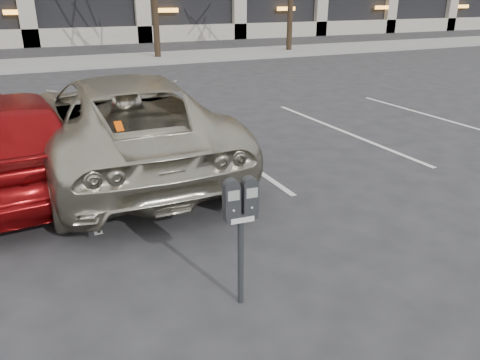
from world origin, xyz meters
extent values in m
plane|color=#28282B|center=(0.00, 0.00, 0.00)|extent=(140.00, 140.00, 0.00)
cube|color=gray|center=(0.00, 16.00, 0.06)|extent=(80.00, 4.00, 0.12)
cube|color=silver|center=(-1.40, 2.30, 0.01)|extent=(0.10, 5.20, 0.00)
cube|color=silver|center=(1.40, 2.30, 0.01)|extent=(0.10, 5.20, 0.00)
cube|color=silver|center=(4.20, 2.30, 0.01)|extent=(0.10, 5.20, 0.00)
cube|color=silver|center=(7.00, 2.30, 0.01)|extent=(0.10, 5.20, 0.00)
cylinder|color=black|center=(4.00, 16.00, 2.00)|extent=(0.28, 0.28, 4.01)
cylinder|color=black|center=(11.00, 16.00, 1.79)|extent=(0.28, 0.28, 3.58)
cylinder|color=black|center=(-0.40, -2.27, 0.45)|extent=(0.06, 0.06, 0.90)
cube|color=black|center=(-0.40, -2.27, 0.92)|extent=(0.31, 0.12, 0.06)
cube|color=silver|center=(-0.40, -2.32, 0.90)|extent=(0.22, 0.02, 0.05)
cube|color=gray|center=(-0.49, -2.32, 1.15)|extent=(0.11, 0.02, 0.09)
cube|color=gray|center=(-0.32, -2.34, 1.15)|extent=(0.11, 0.02, 0.09)
imported|color=#B0A995|center=(-0.55, 1.99, 0.79)|extent=(2.69, 5.74, 1.59)
cube|color=#F65105|center=(-0.90, 0.99, 1.59)|extent=(0.10, 0.20, 0.01)
imported|color=maroon|center=(-2.28, 1.92, 0.76)|extent=(2.11, 4.56, 1.51)
camera|label=1|loc=(-2.00, -5.67, 2.75)|focal=35.00mm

